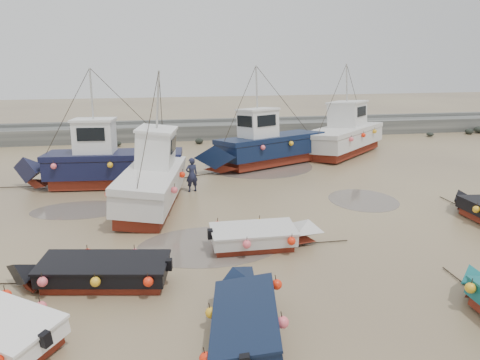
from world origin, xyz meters
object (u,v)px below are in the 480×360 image
object	(u,v)px
dinghy_1	(249,313)
person	(192,191)
dinghy_4	(92,269)
cabin_boat_0	(103,162)
dinghy_5	(263,234)
cabin_boat_3	(346,135)
cabin_boat_2	(264,145)
cabin_boat_1	(152,177)

from	to	relation	value
dinghy_1	person	bearing A→B (deg)	102.18
dinghy_4	cabin_boat_0	distance (m)	11.58
dinghy_5	cabin_boat_3	bearing A→B (deg)	148.10
cabin_boat_3	person	size ratio (longest dim) A/B	5.00
dinghy_4	cabin_boat_0	world-z (taller)	cabin_boat_0
cabin_boat_0	cabin_boat_3	world-z (taller)	same
dinghy_4	cabin_boat_3	size ratio (longest dim) A/B	0.69
cabin_boat_2	person	world-z (taller)	cabin_boat_2
dinghy_4	dinghy_1	bearing A→B (deg)	-117.59
dinghy_1	person	size ratio (longest dim) A/B	3.28
cabin_boat_1	person	distance (m)	3.07
cabin_boat_0	cabin_boat_1	size ratio (longest dim) A/B	1.06
dinghy_4	cabin_boat_3	bearing A→B (deg)	-31.52
cabin_boat_1	cabin_boat_3	size ratio (longest dim) A/B	1.09
dinghy_1	cabin_boat_3	distance (m)	23.60
dinghy_4	person	size ratio (longest dim) A/B	3.47
dinghy_4	cabin_boat_1	world-z (taller)	cabin_boat_1
cabin_boat_0	person	size ratio (longest dim) A/B	5.76
cabin_boat_0	cabin_boat_2	world-z (taller)	same
dinghy_1	person	distance (m)	12.99
dinghy_5	person	xyz separation A→B (m)	(-1.97, 7.77, -0.56)
cabin_boat_2	cabin_boat_0	bearing A→B (deg)	83.36
cabin_boat_0	cabin_boat_3	size ratio (longest dim) A/B	1.15
cabin_boat_0	cabin_boat_3	xyz separation A→B (m)	(16.30, 5.84, -0.01)
dinghy_4	cabin_boat_0	bearing A→B (deg)	13.99
cabin_boat_2	cabin_boat_3	world-z (taller)	same
cabin_boat_3	dinghy_5	bearing A→B (deg)	-74.24
cabin_boat_3	cabin_boat_2	bearing A→B (deg)	-109.82
cabin_boat_2	dinghy_1	bearing A→B (deg)	141.24
dinghy_4	cabin_boat_0	xyz separation A→B (m)	(-0.73, 11.53, 0.79)
dinghy_1	dinghy_5	bearing A→B (deg)	83.66
cabin_boat_2	person	xyz separation A→B (m)	(-4.98, -4.98, -1.33)
dinghy_5	cabin_boat_3	distance (m)	18.32
dinghy_1	cabin_boat_3	bearing A→B (deg)	71.77
cabin_boat_0	cabin_boat_3	bearing A→B (deg)	-65.18
dinghy_1	cabin_boat_0	world-z (taller)	cabin_boat_0
cabin_boat_2	cabin_boat_3	size ratio (longest dim) A/B	1.10
cabin_boat_1	dinghy_5	bearing A→B (deg)	-44.80
dinghy_5	cabin_boat_2	size ratio (longest dim) A/B	0.55
dinghy_1	cabin_boat_2	world-z (taller)	cabin_boat_2
cabin_boat_1	cabin_boat_2	world-z (taller)	same
dinghy_4	dinghy_5	size ratio (longest dim) A/B	1.16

